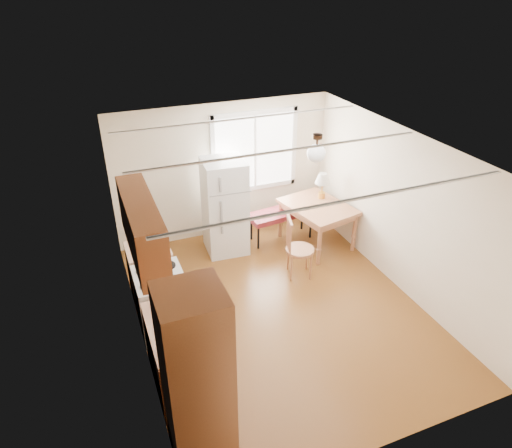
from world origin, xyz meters
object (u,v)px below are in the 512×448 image
chair (294,243)px  bench (281,214)px  refrigerator (225,207)px  dining_table (317,210)px

chair → bench: bearing=91.0°
refrigerator → bench: 1.13m
refrigerator → chair: size_ratio=1.61×
dining_table → chair: (-0.82, -0.75, -0.08)m
refrigerator → bench: refrigerator is taller
bench → dining_table: dining_table is taller
bench → dining_table: bearing=-44.2°
dining_table → chair: bearing=-149.2°
refrigerator → dining_table: bearing=-11.3°
bench → refrigerator: bearing=171.4°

